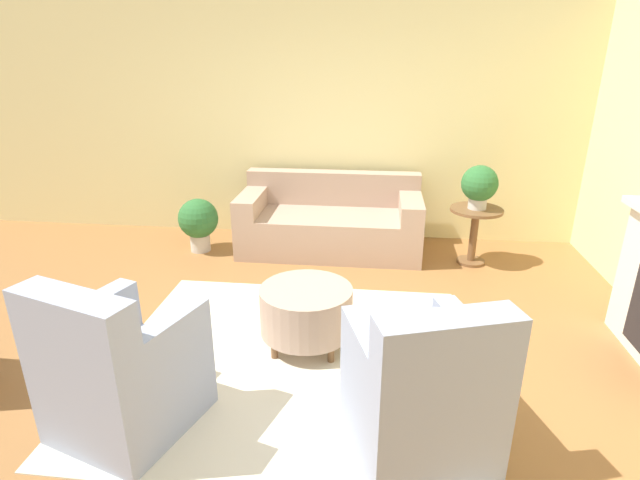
# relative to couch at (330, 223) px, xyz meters

# --- Properties ---
(ground_plane) EXTENTS (16.00, 16.00, 0.00)m
(ground_plane) POSITION_rel_couch_xyz_m (-0.07, -2.24, -0.31)
(ground_plane) COLOR #996638
(wall_back) EXTENTS (9.49, 0.12, 2.80)m
(wall_back) POSITION_rel_couch_xyz_m (-0.07, 0.56, 1.09)
(wall_back) COLOR beige
(wall_back) RESTS_ON ground_plane
(rug) EXTENTS (2.61, 2.42, 0.01)m
(rug) POSITION_rel_couch_xyz_m (-0.07, -2.24, -0.30)
(rug) COLOR beige
(rug) RESTS_ON ground_plane
(couch) EXTENTS (2.00, 0.91, 0.83)m
(couch) POSITION_rel_couch_xyz_m (0.00, 0.00, 0.00)
(couch) COLOR tan
(couch) RESTS_ON ground_plane
(armchair_left) EXTENTS (0.90, 0.93, 0.99)m
(armchair_left) POSITION_rel_couch_xyz_m (-0.94, -3.04, 0.08)
(armchair_left) COLOR #8E99B2
(armchair_left) RESTS_ON rug
(armchair_right) EXTENTS (0.90, 0.93, 0.99)m
(armchair_right) POSITION_rel_couch_xyz_m (0.79, -3.04, 0.08)
(armchair_right) COLOR #8E99B2
(armchair_right) RESTS_ON rug
(ottoman_table) EXTENTS (0.70, 0.70, 0.47)m
(ottoman_table) POSITION_rel_couch_xyz_m (0.01, -2.02, -0.00)
(ottoman_table) COLOR tan
(ottoman_table) RESTS_ON rug
(side_table) EXTENTS (0.54, 0.54, 0.61)m
(side_table) POSITION_rel_couch_xyz_m (1.54, -0.23, 0.11)
(side_table) COLOR brown
(side_table) RESTS_ON ground_plane
(potted_plant_on_side_table) EXTENTS (0.37, 0.37, 0.45)m
(potted_plant_on_side_table) POSITION_rel_couch_xyz_m (1.54, -0.23, 0.55)
(potted_plant_on_side_table) COLOR beige
(potted_plant_on_side_table) RESTS_ON side_table
(potted_plant_floor) EXTENTS (0.44, 0.44, 0.60)m
(potted_plant_floor) POSITION_rel_couch_xyz_m (-1.46, -0.22, 0.04)
(potted_plant_floor) COLOR beige
(potted_plant_floor) RESTS_ON ground_plane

